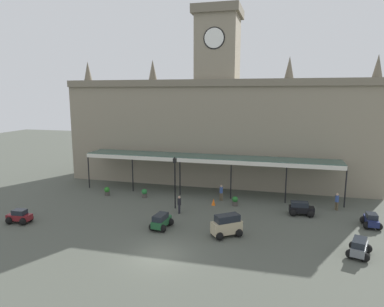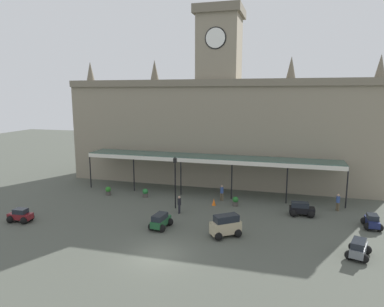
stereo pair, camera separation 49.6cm
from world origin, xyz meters
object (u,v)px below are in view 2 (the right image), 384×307
car_grey_estate (359,249)px  planter_by_canopy (108,191)px  car_navy_sedan (372,222)px  traffic_cone (214,202)px  victorian_lamppost (175,177)px  car_black_estate (301,210)px  car_maroon_sedan (21,216)px  planter_near_kerb (145,193)px  planter_forecourt_centre (235,201)px  pedestrian_near_entrance (179,204)px  car_green_estate (161,222)px  pedestrian_beside_cars (222,192)px  car_beige_van (226,227)px  pedestrian_crossing_forecourt (338,202)px

car_grey_estate → planter_by_canopy: (-23.95, 8.59, -0.07)m
car_navy_sedan → traffic_cone: size_ratio=2.97×
victorian_lamppost → car_black_estate: bearing=5.5°
car_maroon_sedan → planter_near_kerb: 12.35m
planter_forecourt_centre → planter_by_canopy: 14.15m
pedestrian_near_entrance → car_green_estate: bearing=-95.9°
car_navy_sedan → pedestrian_beside_cars: bearing=163.6°
car_black_estate → traffic_cone: (-8.39, 0.73, -0.22)m
car_beige_van → car_black_estate: bearing=47.8°
car_navy_sedan → pedestrian_beside_cars: pedestrian_beside_cars is taller
car_green_estate → car_black_estate: bearing=28.8°
car_maroon_sedan → pedestrian_beside_cars: 19.19m
car_green_estate → planter_forecourt_centre: car_green_estate is taller
car_green_estate → pedestrian_beside_cars: bearing=68.1°
planter_near_kerb → traffic_cone: bearing=-5.2°
car_black_estate → traffic_cone: car_black_estate is taller
car_green_estate → pedestrian_crossing_forecourt: size_ratio=1.40×
car_green_estate → pedestrian_beside_cars: (3.53, 8.78, 0.34)m
car_green_estate → car_maroon_sedan: bearing=-171.1°
pedestrian_near_entrance → planter_near_kerb: bearing=143.1°
planter_forecourt_centre → planter_near_kerb: (-9.86, 0.28, 0.00)m
car_beige_van → car_black_estate: size_ratio=1.12×
car_black_estate → pedestrian_beside_cars: bearing=162.5°
car_black_estate → traffic_cone: bearing=175.0°
car_black_estate → planter_by_canopy: car_black_estate is taller
car_black_estate → victorian_lamppost: victorian_lamppost is taller
car_black_estate → planter_near_kerb: size_ratio=2.39×
planter_near_kerb → car_beige_van: bearing=-37.8°
car_black_estate → victorian_lamppost: bearing=-174.5°
car_navy_sedan → pedestrian_crossing_forecourt: pedestrian_crossing_forecourt is taller
pedestrian_crossing_forecourt → planter_forecourt_centre: 9.77m
pedestrian_near_entrance → planter_near_kerb: 6.39m
car_beige_van → planter_by_canopy: car_beige_van is taller
pedestrian_beside_cars → pedestrian_crossing_forecourt: 11.32m
car_grey_estate → pedestrian_beside_cars: size_ratio=1.45×
pedestrian_near_entrance → traffic_cone: pedestrian_near_entrance is taller
car_maroon_sedan → car_black_estate: size_ratio=0.92×
pedestrian_beside_cars → planter_by_canopy: bearing=-173.5°
car_grey_estate → traffic_cone: 14.48m
traffic_cone → planter_near_kerb: planter_near_kerb is taller
pedestrian_crossing_forecourt → planter_by_canopy: (-23.83, -1.26, -0.42)m
car_navy_sedan → planter_forecourt_centre: car_navy_sedan is taller
car_green_estate → traffic_cone: size_ratio=3.36×
car_beige_van → pedestrian_crossing_forecourt: 12.85m
car_maroon_sedan → pedestrian_beside_cars: bearing=34.0°
planter_forecourt_centre → car_grey_estate: bearing=-41.5°
pedestrian_beside_cars → pedestrian_crossing_forecourt: (11.32, -0.16, 0.00)m
car_maroon_sedan → pedestrian_near_entrance: pedestrian_near_entrance is taller
victorian_lamppost → car_maroon_sedan: bearing=-149.3°
car_black_estate → pedestrian_crossing_forecourt: bearing=34.6°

